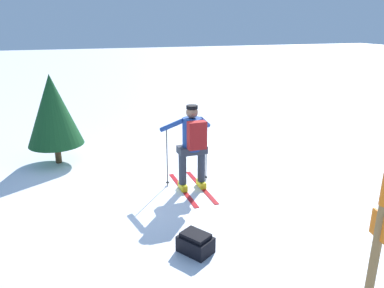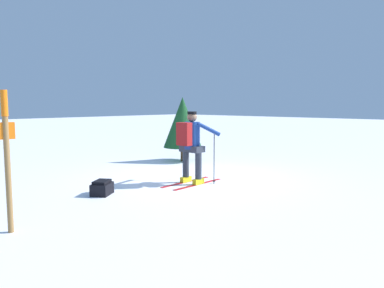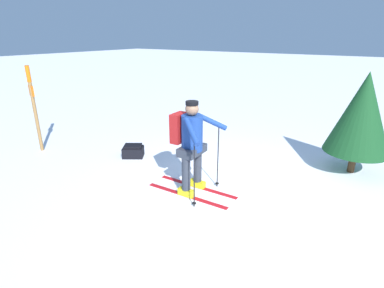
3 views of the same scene
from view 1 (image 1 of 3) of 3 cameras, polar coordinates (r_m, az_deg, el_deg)
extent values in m
plane|color=white|center=(7.87, -4.44, -5.37)|extent=(80.00, 80.00, 0.00)
cube|color=red|center=(7.38, -1.43, -6.93)|extent=(0.14, 1.62, 0.01)
cube|color=yellow|center=(7.36, -1.43, -6.47)|extent=(0.12, 0.30, 0.12)
cylinder|color=#2D333D|center=(7.20, -1.46, -3.58)|extent=(0.15, 0.15, 0.68)
cube|color=red|center=(7.50, 1.40, -6.51)|extent=(0.14, 1.62, 0.01)
cube|color=yellow|center=(7.48, 1.41, -6.06)|extent=(0.12, 0.30, 0.12)
cylinder|color=#2D333D|center=(7.32, 1.43, -3.20)|extent=(0.15, 0.15, 0.68)
cube|color=#2D333D|center=(7.14, 0.00, -0.85)|extent=(0.55, 0.33, 0.14)
cylinder|color=navy|center=(7.04, 0.00, 1.53)|extent=(0.37, 0.37, 0.62)
sphere|color=#8C664C|center=(6.93, 0.00, 4.87)|extent=(0.23, 0.23, 0.23)
cylinder|color=black|center=(6.91, 0.00, 5.67)|extent=(0.22, 0.22, 0.06)
cube|color=maroon|center=(6.79, 0.76, 1.32)|extent=(0.34, 0.18, 0.52)
cylinder|color=black|center=(7.36, -3.82, -2.01)|extent=(0.02, 0.02, 1.20)
cylinder|color=black|center=(7.57, -3.73, -5.87)|extent=(0.07, 0.07, 0.01)
cylinder|color=navy|center=(7.08, -3.08, 2.87)|extent=(0.42, 0.48, 0.34)
cylinder|color=black|center=(7.61, 2.18, -1.29)|extent=(0.02, 0.02, 1.20)
cylinder|color=black|center=(7.81, 2.13, -5.05)|extent=(0.07, 0.07, 0.01)
cylinder|color=navy|center=(7.29, 1.94, 3.33)|extent=(0.40, 0.49, 0.34)
cube|color=black|center=(5.52, 0.54, -15.05)|extent=(0.54, 0.57, 0.24)
cube|color=black|center=(5.44, 0.54, -13.75)|extent=(0.44, 0.47, 0.06)
cylinder|color=olive|center=(3.89, 25.77, -16.97)|extent=(0.08, 0.08, 2.04)
cube|color=orange|center=(3.66, 26.75, -11.15)|extent=(0.06, 0.24, 0.24)
cylinder|color=#4C331E|center=(9.21, -19.74, -1.35)|extent=(0.14, 0.14, 0.45)
cone|color=#14421E|center=(8.93, -20.45, 4.88)|extent=(1.23, 1.23, 1.61)
camera|label=2|loc=(7.98, 69.37, -3.18)|focal=35.00mm
camera|label=3|loc=(10.96, 16.56, 15.25)|focal=28.00mm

